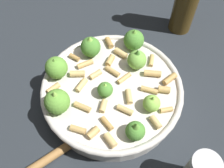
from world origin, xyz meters
name	(u,v)px	position (x,y,z in m)	size (l,w,h in m)	color
ground_plane	(112,99)	(0.00, 0.00, 0.00)	(2.40, 2.40, 0.00)	#23282D
cooking_pan	(111,89)	(0.00, 0.00, 0.03)	(0.28, 0.28, 0.10)	beige
wooden_spoon	(45,159)	(-0.01, -0.18, 0.01)	(0.09, 0.26, 0.02)	#9E703D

